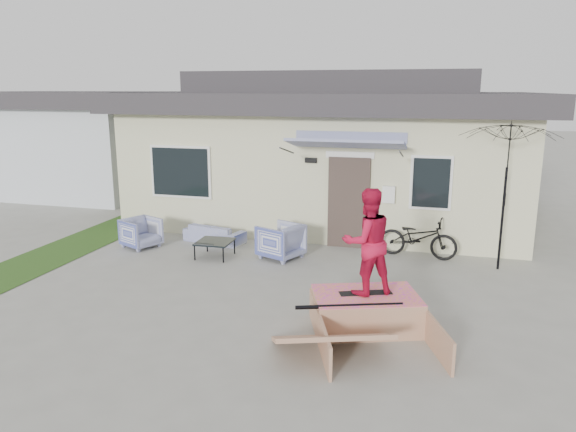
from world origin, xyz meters
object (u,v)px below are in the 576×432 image
(skate_ramp, at_px, (366,311))
(armchair_right, at_px, (281,239))
(armchair_left, at_px, (141,231))
(bicycle, at_px, (418,233))
(patio_umbrella, at_px, (505,185))
(skater, at_px, (367,240))
(coffee_table, at_px, (215,249))
(skateboard, at_px, (366,292))
(loveseat, at_px, (215,230))

(skate_ramp, bearing_deg, armchair_right, 106.54)
(armchair_left, bearing_deg, bicycle, -56.75)
(patio_umbrella, height_order, skater, skater)
(coffee_table, bearing_deg, skater, -36.18)
(bicycle, relative_size, skater, 1.04)
(patio_umbrella, xyz_separation_m, skate_ramp, (-2.24, -3.52, -1.49))
(skateboard, bearing_deg, armchair_left, 130.22)
(armchair_right, height_order, skateboard, armchair_right)
(skate_ramp, distance_m, skateboard, 0.29)
(bicycle, distance_m, skater, 4.00)
(loveseat, distance_m, bicycle, 4.76)
(skate_ramp, height_order, skateboard, skateboard)
(patio_umbrella, bearing_deg, coffee_table, -172.25)
(armchair_left, height_order, skater, skater)
(loveseat, distance_m, patio_umbrella, 6.56)
(armchair_right, bearing_deg, coffee_table, -53.34)
(armchair_left, xyz_separation_m, skate_ramp, (5.61, -2.97, -0.12))
(coffee_table, distance_m, bicycle, 4.45)
(patio_umbrella, distance_m, skateboard, 4.31)
(armchair_right, relative_size, skater, 0.51)
(skateboard, relative_size, skater, 0.50)
(loveseat, distance_m, armchair_right, 2.05)
(bicycle, bearing_deg, skateboard, 178.66)
(loveseat, height_order, coffee_table, loveseat)
(armchair_right, height_order, coffee_table, armchair_right)
(loveseat, bearing_deg, skateboard, 149.75)
(loveseat, relative_size, armchair_left, 1.95)
(armchair_right, xyz_separation_m, skater, (2.24, -3.00, 0.97))
(armchair_left, distance_m, skater, 6.39)
(armchair_left, xyz_separation_m, bicycle, (6.22, 0.94, 0.16))
(coffee_table, relative_size, skateboard, 0.91)
(armchair_left, bearing_deg, patio_umbrella, -61.31)
(loveseat, bearing_deg, armchair_left, 43.16)
(coffee_table, bearing_deg, skateboard, -36.18)
(armchair_left, height_order, armchair_right, armchair_right)
(bicycle, xyz_separation_m, patio_umbrella, (1.64, -0.39, 1.21))
(armchair_left, bearing_deg, loveseat, -34.49)
(loveseat, xyz_separation_m, skater, (4.13, -3.79, 1.10))
(armchair_right, relative_size, bicycle, 0.49)
(bicycle, distance_m, skateboard, 3.91)
(armchair_left, distance_m, skateboard, 6.31)
(skate_ramp, bearing_deg, armchair_left, 132.10)
(loveseat, relative_size, bicycle, 0.88)
(bicycle, bearing_deg, loveseat, 98.64)
(patio_umbrella, relative_size, skateboard, 2.85)
(coffee_table, relative_size, bicycle, 0.44)
(skate_ramp, xyz_separation_m, skater, (-0.02, 0.05, 1.13))
(armchair_left, relative_size, patio_umbrella, 0.33)
(armchair_left, bearing_deg, skater, -92.90)
(coffee_table, distance_m, skateboard, 4.54)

